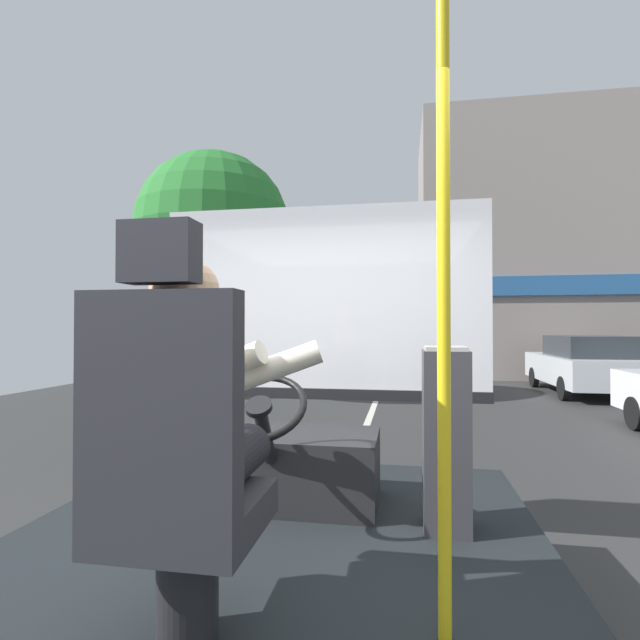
% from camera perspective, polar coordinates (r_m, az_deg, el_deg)
% --- Properties ---
extents(ground, '(18.00, 44.00, 0.06)m').
position_cam_1_polar(ground, '(10.94, 6.64, -9.69)').
color(ground, '#303030').
extents(bus_floor, '(2.60, 3.20, 0.63)m').
position_cam_1_polar(bus_floor, '(2.48, -7.43, -33.39)').
color(bus_floor, '#28282B').
rests_on(bus_floor, ground).
extents(driver_seat, '(0.48, 0.48, 1.32)m').
position_cam_1_polar(driver_seat, '(1.62, -16.78, -16.99)').
color(driver_seat, black).
rests_on(driver_seat, bus_floor).
extents(bus_driver, '(0.81, 0.54, 0.78)m').
position_cam_1_polar(bus_driver, '(1.69, -14.83, -10.08)').
color(bus_driver, black).
rests_on(bus_driver, driver_seat).
extents(steering_console, '(1.10, 0.97, 0.78)m').
position_cam_1_polar(steering_console, '(2.92, -4.48, -16.75)').
color(steering_console, black).
rests_on(steering_console, bus_floor).
extents(handrail_pole, '(0.04, 0.04, 2.16)m').
position_cam_1_polar(handrail_pole, '(1.63, 14.48, 1.48)').
color(handrail_pole, yellow).
rests_on(handrail_pole, bus_floor).
extents(fare_box, '(0.23, 0.27, 0.92)m').
position_cam_1_polar(fare_box, '(2.58, 14.70, -13.35)').
color(fare_box, '#333338').
rests_on(fare_box, bus_floor).
extents(windshield_panel, '(2.50, 0.08, 1.48)m').
position_cam_1_polar(windshield_panel, '(3.67, 0.18, -0.41)').
color(windshield_panel, silver).
extents(street_tree, '(3.53, 3.53, 5.67)m').
position_cam_1_polar(street_tree, '(11.49, -12.51, 10.36)').
color(street_tree, '#4C3828').
rests_on(street_tree, ground).
extents(shop_building, '(10.21, 5.25, 8.84)m').
position_cam_1_polar(shop_building, '(19.25, 27.39, 7.46)').
color(shop_building, gray).
rests_on(shop_building, ground).
extents(parked_car_silver, '(2.01, 4.02, 1.45)m').
position_cam_1_polar(parked_car_silver, '(13.62, 29.22, -4.59)').
color(parked_car_silver, silver).
rests_on(parked_car_silver, ground).
extents(parked_car_green, '(1.79, 4.14, 1.46)m').
position_cam_1_polar(parked_car_green, '(18.18, 23.69, -3.66)').
color(parked_car_green, '#195633').
rests_on(parked_car_green, ground).
extents(parked_car_charcoal, '(1.96, 4.22, 1.43)m').
position_cam_1_polar(parked_car_charcoal, '(24.25, 20.17, -3.01)').
color(parked_car_charcoal, '#474C51').
rests_on(parked_car_charcoal, ground).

